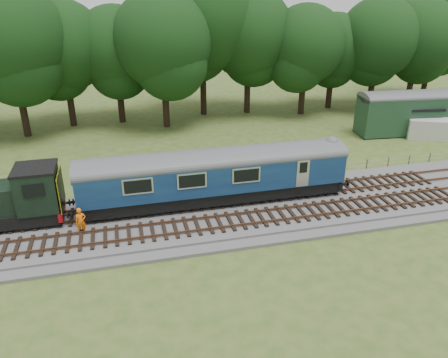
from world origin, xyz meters
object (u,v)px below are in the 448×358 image
object	(u,v)px
dmu_railcar	(215,172)
worker	(81,221)
parked_coach	(439,109)
caravan	(429,129)

from	to	relation	value
dmu_railcar	worker	size ratio (longest dim) A/B	10.53
dmu_railcar	parked_coach	bearing A→B (deg)	22.18
dmu_railcar	worker	world-z (taller)	dmu_railcar
parked_coach	caravan	distance (m)	3.06
parked_coach	caravan	bearing A→B (deg)	-138.23
dmu_railcar	caravan	size ratio (longest dim) A/B	4.47
dmu_railcar	parked_coach	world-z (taller)	dmu_railcar
worker	dmu_railcar	bearing A→B (deg)	5.07
caravan	dmu_railcar	bearing A→B (deg)	-134.34
parked_coach	worker	bearing A→B (deg)	-154.50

